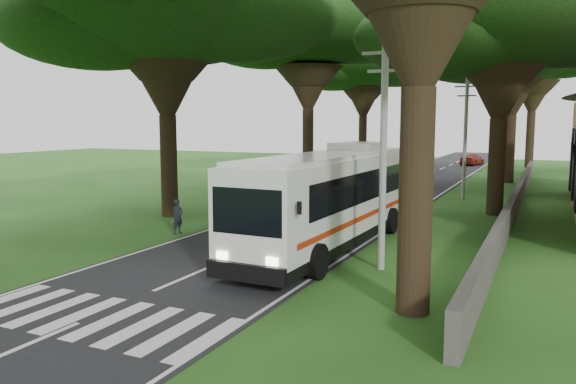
% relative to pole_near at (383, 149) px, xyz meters
% --- Properties ---
extents(ground, '(140.00, 140.00, 0.00)m').
position_rel_pole_near_xyz_m(ground, '(-5.50, -6.00, -4.18)').
color(ground, '#224D16').
rests_on(ground, ground).
extents(road, '(8.00, 120.00, 0.04)m').
position_rel_pole_near_xyz_m(road, '(-5.50, 19.00, -4.17)').
color(road, black).
rests_on(road, ground).
extents(crosswalk, '(8.00, 3.00, 0.01)m').
position_rel_pole_near_xyz_m(crosswalk, '(-5.50, -8.00, -4.18)').
color(crosswalk, silver).
rests_on(crosswalk, ground).
extents(property_wall, '(0.35, 50.00, 1.20)m').
position_rel_pole_near_xyz_m(property_wall, '(3.50, 18.00, -3.58)').
color(property_wall, '#383533').
rests_on(property_wall, ground).
extents(pole_near, '(1.60, 0.24, 8.00)m').
position_rel_pole_near_xyz_m(pole_near, '(0.00, 0.00, 0.00)').
color(pole_near, gray).
rests_on(pole_near, ground).
extents(pole_mid, '(1.60, 0.24, 8.00)m').
position_rel_pole_near_xyz_m(pole_mid, '(0.00, 20.00, 0.00)').
color(pole_mid, gray).
rests_on(pole_mid, ground).
extents(pole_far, '(1.60, 0.24, 8.00)m').
position_rel_pole_near_xyz_m(pole_far, '(0.00, 40.00, 0.00)').
color(pole_far, gray).
rests_on(pole_far, ground).
extents(tree_l_mida, '(14.65, 14.65, 14.22)m').
position_rel_pole_near_xyz_m(tree_l_mida, '(-13.50, 6.00, 6.82)').
color(tree_l_mida, black).
rests_on(tree_l_mida, ground).
extents(tree_l_midb, '(14.77, 14.77, 15.79)m').
position_rel_pole_near_xyz_m(tree_l_midb, '(-13.00, 24.00, 8.35)').
color(tree_l_midb, black).
rests_on(tree_l_midb, ground).
extents(tree_l_far, '(14.38, 14.38, 14.81)m').
position_rel_pole_near_xyz_m(tree_l_far, '(-14.00, 42.00, 7.45)').
color(tree_l_far, black).
rests_on(tree_l_far, ground).
extents(tree_r_mida, '(13.68, 13.68, 13.62)m').
position_rel_pole_near_xyz_m(tree_r_mida, '(2.50, 14.00, 6.41)').
color(tree_r_mida, black).
rests_on(tree_r_mida, ground).
extents(tree_r_midb, '(14.82, 14.82, 14.70)m').
position_rel_pole_near_xyz_m(tree_r_midb, '(2.00, 32.00, 7.27)').
color(tree_r_midb, black).
rests_on(tree_r_midb, ground).
extents(tree_r_far, '(12.93, 12.93, 15.58)m').
position_rel_pole_near_xyz_m(tree_r_far, '(3.00, 50.00, 8.44)').
color(tree_r_far, black).
rests_on(tree_r_far, ground).
extents(coach_bus, '(3.34, 13.15, 3.86)m').
position_rel_pole_near_xyz_m(coach_bus, '(-2.80, 2.33, -2.10)').
color(coach_bus, silver).
rests_on(coach_bus, ground).
extents(distant_car_a, '(2.37, 4.15, 1.33)m').
position_rel_pole_near_xyz_m(distant_car_a, '(-6.73, 36.63, -3.48)').
color(distant_car_a, '#9B9B9F').
rests_on(distant_car_a, road).
extents(distant_car_b, '(1.53, 4.22, 1.38)m').
position_rel_pole_near_xyz_m(distant_car_b, '(-8.50, 43.64, -3.46)').
color(distant_car_b, navy).
rests_on(distant_car_b, road).
extents(distant_car_c, '(2.65, 4.84, 1.33)m').
position_rel_pole_near_xyz_m(distant_car_c, '(-3.23, 50.49, -3.49)').
color(distant_car_c, maroon).
rests_on(distant_car_c, road).
extents(pedestrian, '(0.46, 0.63, 1.59)m').
position_rel_pole_near_xyz_m(pedestrian, '(-10.15, 2.13, -3.38)').
color(pedestrian, black).
rests_on(pedestrian, ground).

